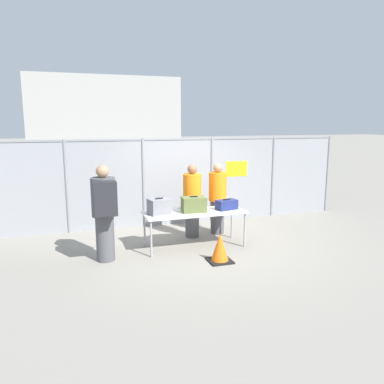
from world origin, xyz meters
name	(u,v)px	position (x,y,z in m)	size (l,w,h in m)	color
ground_plane	(203,245)	(0.00, 0.00, 0.00)	(120.00, 120.00, 0.00)	gray
fence_section	(179,179)	(0.01, 1.84, 1.14)	(9.03, 0.07, 2.18)	gray
inspection_table	(195,214)	(-0.20, -0.05, 0.70)	(2.09, 0.78, 0.75)	silver
suitcase_grey	(159,207)	(-0.93, 0.00, 0.90)	(0.47, 0.41, 0.33)	slate
suitcase_olive	(194,204)	(-0.21, -0.03, 0.90)	(0.51, 0.36, 0.33)	#566033
suitcase_navy	(227,205)	(0.52, -0.04, 0.85)	(0.48, 0.33, 0.23)	navy
traveler_hooded	(104,210)	(-2.03, -0.33, 0.99)	(0.45, 0.69, 1.81)	#4C4C51
security_worker_near	(192,200)	(-0.03, 0.64, 0.85)	(0.41, 0.41, 1.65)	#4C4C51
security_worker_far	(218,197)	(0.62, 0.72, 0.85)	(0.41, 0.41, 1.65)	#4C4C51
utility_trailer	(192,191)	(1.15, 4.31, 0.36)	(4.43, 2.10, 0.61)	white
distant_hangar	(102,113)	(1.12, 37.85, 3.58)	(15.20, 13.16, 7.17)	#999993
traffic_cone	(220,249)	(-0.02, -1.00, 0.25)	(0.43, 0.43, 0.54)	black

